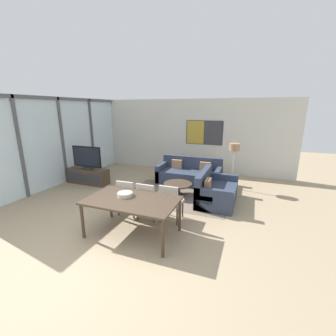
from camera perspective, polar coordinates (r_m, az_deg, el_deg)
name	(u,v)px	position (r m, az deg, el deg)	size (l,w,h in m)	color
ground_plane	(93,253)	(4.40, -18.50, -19.78)	(24.00, 24.00, 0.00)	#9E896B
wall_back	(188,136)	(8.97, 5.14, 8.19)	(7.94, 0.09, 2.80)	silver
window_wall_left	(61,137)	(8.22, -25.44, 7.11)	(0.07, 5.86, 2.80)	silver
area_rug	(178,195)	(6.59, 2.47, -6.88)	(2.97, 2.08, 0.01)	#706051
tv_console	(89,176)	(7.97, -19.53, -1.93)	(1.39, 0.46, 0.51)	#423326
television	(87,158)	(7.82, -19.93, 2.47)	(1.09, 0.20, 0.75)	#2D2D33
sofa_main	(190,175)	(7.65, 5.51, -1.66)	(2.08, 0.94, 0.84)	#2D384C
sofa_side	(214,192)	(6.19, 11.67, -5.99)	(0.94, 1.52, 0.84)	#2D384C
coffee_table	(178,186)	(6.49, 2.49, -4.64)	(0.81, 0.81, 0.37)	#423326
dining_table	(132,202)	(4.46, -9.17, -8.64)	(1.78, 1.04, 0.75)	#423326
dining_chair_left	(128,195)	(5.34, -10.09, -6.80)	(0.46, 0.46, 0.86)	#B2A899
dining_chair_centre	(148,198)	(5.10, -5.15, -7.70)	(0.46, 0.46, 0.86)	#B2A899
dining_chair_right	(170,200)	(4.97, 0.62, -8.24)	(0.46, 0.46, 0.86)	#B2A899
fruit_bowl	(125,194)	(4.60, -10.87, -6.52)	(0.31, 0.31, 0.08)	#B7B2A8
floor_lamp	(234,151)	(7.11, 16.49, 4.15)	(0.32, 0.32, 1.43)	#2D2D33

